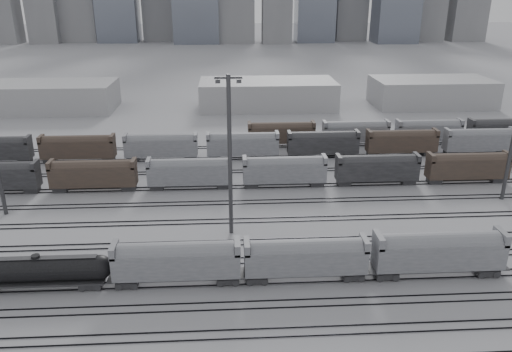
{
  "coord_description": "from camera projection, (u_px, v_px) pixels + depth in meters",
  "views": [
    {
      "loc": [
        -2.15,
        -51.98,
        34.33
      ],
      "look_at": [
        2.54,
        27.0,
        4.0
      ],
      "focal_mm": 35.0,
      "sensor_mm": 36.0,
      "label": 1
    }
  ],
  "objects": [
    {
      "name": "light_mast_c",
      "position": [
        230.0,
        153.0,
        69.57
      ],
      "size": [
        3.74,
        0.6,
        23.37
      ],
      "color": "#3D3D40",
      "rests_on": "ground"
    },
    {
      "name": "bg_string_near",
      "position": [
        284.0,
        172.0,
        90.12
      ],
      "size": [
        151.0,
        3.0,
        5.6
      ],
      "color": "gray",
      "rests_on": "ground"
    },
    {
      "name": "warehouse_left",
      "position": [
        27.0,
        97.0,
        144.65
      ],
      "size": [
        50.0,
        18.0,
        8.0
      ],
      "primitive_type": "cube",
      "color": "#A5A4A7",
      "rests_on": "ground"
    },
    {
      "name": "tracks",
      "position": [
        243.0,
        222.0,
        77.14
      ],
      "size": [
        220.0,
        71.5,
        0.16
      ],
      "color": "black",
      "rests_on": "ground"
    },
    {
      "name": "hopper_car_a",
      "position": [
        177.0,
        260.0,
        60.1
      ],
      "size": [
        15.38,
        3.05,
        5.5
      ],
      "color": "black",
      "rests_on": "ground"
    },
    {
      "name": "warehouse_mid",
      "position": [
        267.0,
        94.0,
        148.53
      ],
      "size": [
        40.0,
        18.0,
        8.0
      ],
      "primitive_type": "cube",
      "color": "#A5A4A7",
      "rests_on": "ground"
    },
    {
      "name": "bg_string_far",
      "position": [
        392.0,
        133.0,
        114.02
      ],
      "size": [
        66.0,
        3.0,
        5.6
      ],
      "color": "#49382E",
      "rests_on": "ground"
    },
    {
      "name": "bg_string_mid",
      "position": [
        323.0,
        144.0,
        105.59
      ],
      "size": [
        151.0,
        3.0,
        5.6
      ],
      "color": "black",
      "rests_on": "ground"
    },
    {
      "name": "hopper_car_b",
      "position": [
        306.0,
        256.0,
        60.99
      ],
      "size": [
        15.1,
        3.0,
        5.4
      ],
      "color": "black",
      "rests_on": "ground"
    },
    {
      "name": "tank_car_b",
      "position": [
        38.0,
        270.0,
        59.49
      ],
      "size": [
        17.64,
        2.94,
        4.36
      ],
      "color": "black",
      "rests_on": "ground"
    },
    {
      "name": "warehouse_right",
      "position": [
        431.0,
        92.0,
        151.3
      ],
      "size": [
        35.0,
        18.0,
        8.0
      ],
      "primitive_type": "cube",
      "color": "#A5A4A7",
      "rests_on": "ground"
    },
    {
      "name": "ground",
      "position": [
        248.0,
        286.0,
        60.86
      ],
      "size": [
        900.0,
        900.0,
        0.0
      ],
      "primitive_type": "plane",
      "color": "#A6A6AA",
      "rests_on": "ground"
    },
    {
      "name": "hopper_car_c",
      "position": [
        439.0,
        250.0,
        61.82
      ],
      "size": [
        16.23,
        3.22,
        5.8
      ],
      "color": "black",
      "rests_on": "ground"
    }
  ]
}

